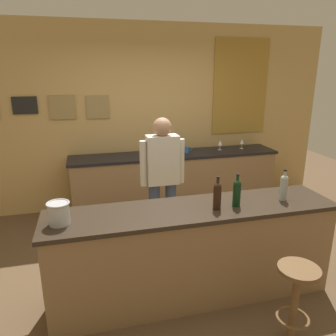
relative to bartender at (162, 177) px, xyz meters
name	(u,v)px	position (x,y,z in m)	size (l,w,h in m)	color
ground_plane	(180,270)	(0.08, -0.49, -0.94)	(10.00, 10.00, 0.00)	brown
back_wall	(146,117)	(0.11, 1.54, 0.48)	(6.00, 0.09, 2.80)	tan
bar_counter	(193,252)	(0.08, -0.89, -0.47)	(2.68, 0.60, 0.92)	olive
side_counter	(175,181)	(0.48, 1.16, -0.48)	(3.17, 0.56, 0.90)	olive
bartender	(162,177)	(0.00, 0.00, 0.00)	(0.52, 0.21, 1.62)	#384766
bar_stool	(296,292)	(0.67, -1.64, -0.48)	(0.32, 0.32, 0.68)	brown
wine_bottle_a	(217,195)	(0.27, -0.96, 0.12)	(0.07, 0.07, 0.31)	black
wine_bottle_b	(237,192)	(0.47, -0.94, 0.12)	(0.07, 0.07, 0.31)	black
wine_bottle_c	(284,186)	(0.97, -0.92, 0.12)	(0.07, 0.07, 0.31)	#999E99
ice_bucket	(59,213)	(-1.08, -0.93, 0.08)	(0.19, 0.19, 0.19)	#B7BABF
wine_glass_a	(220,143)	(1.22, 1.20, 0.07)	(0.07, 0.07, 0.16)	silver
wine_glass_b	(242,142)	(1.60, 1.20, 0.07)	(0.07, 0.07, 0.16)	silver
coffee_mug	(187,150)	(0.66, 1.16, 0.01)	(0.13, 0.08, 0.09)	#336699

